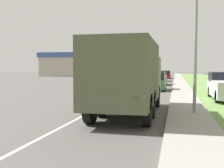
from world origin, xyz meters
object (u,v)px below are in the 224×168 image
Objects in this scene: military_truck at (128,75)px; car_fourth_ahead at (166,75)px; car_third_ahead at (160,76)px; lamp_post at (191,13)px; car_nearest_ahead at (156,82)px; car_second_ahead at (159,80)px.

military_truck reaches higher than car_fourth_ahead.
car_third_ahead is 0.98× the size of car_fourth_ahead.
car_third_ahead is 0.59× the size of lamp_post.
military_truck is 1.79× the size of car_nearest_ahead.
car_third_ahead reaches higher than car_second_ahead.
car_second_ahead is 0.59× the size of lamp_post.
lamp_post is (2.56, -43.51, 3.81)m from car_fourth_ahead.
car_third_ahead is at bearing -92.05° from car_fourth_ahead.
car_second_ahead is 22.48m from lamp_post.
car_second_ahead is at bearing -90.17° from car_fourth_ahead.
car_nearest_ahead is 0.58× the size of lamp_post.
car_third_ahead is (-0.33, 32.07, -1.03)m from military_truck.
car_nearest_ahead is 8.41m from car_second_ahead.
car_nearest_ahead is (0.26, 14.17, -1.01)m from military_truck.
lamp_post is (2.99, -31.49, 3.76)m from car_third_ahead.
car_second_ahead is 1.01× the size of car_third_ahead.
car_third_ahead is at bearing 92.21° from car_second_ahead.
car_second_ahead is 21.52m from car_fourth_ahead.
car_nearest_ahead is 0.98× the size of car_second_ahead.
car_nearest_ahead is 14.30m from lamp_post.
military_truck is 44.10m from car_fourth_ahead.
car_third_ahead is at bearing 91.89° from car_nearest_ahead.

